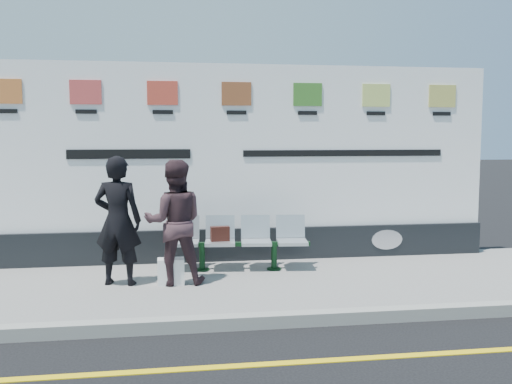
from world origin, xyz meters
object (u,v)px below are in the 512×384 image
(billboard, at_px, (236,176))
(woman_left, at_px, (118,221))
(woman_right, at_px, (174,222))
(bench, at_px, (238,255))

(billboard, xyz_separation_m, woman_left, (-1.68, -1.28, -0.46))
(billboard, bearing_deg, woman_right, -125.90)
(woman_left, relative_size, woman_right, 1.03)
(billboard, relative_size, woman_right, 4.95)
(billboard, bearing_deg, bench, -94.62)
(woman_right, bearing_deg, billboard, -125.49)
(bench, xyz_separation_m, woman_right, (-0.90, -0.62, 0.60))
(billboard, relative_size, bench, 4.05)
(billboard, relative_size, woman_left, 4.79)
(woman_left, bearing_deg, billboard, -129.51)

